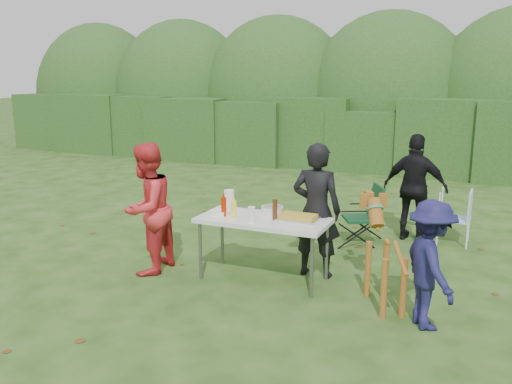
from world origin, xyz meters
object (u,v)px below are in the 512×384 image
at_px(person_cook, 316,210).
at_px(person_red_jacket, 147,209).
at_px(child, 430,265).
at_px(lawn_chair, 454,217).
at_px(camping_chair, 361,215).
at_px(beer_bottle, 275,210).
at_px(ketchup_bottle, 224,207).
at_px(person_black_puffy, 415,188).
at_px(paper_towel_roll, 229,201).
at_px(folding_table, 263,223).
at_px(mustard_bottle, 234,209).
at_px(dog, 386,257).

distance_m(person_cook, person_red_jacket, 2.01).
distance_m(child, lawn_chair, 2.85).
bearing_deg(camping_chair, person_cook, 53.56).
xyz_separation_m(person_red_jacket, beer_bottle, (1.52, 0.31, 0.07)).
relative_size(child, ketchup_bottle, 5.64).
xyz_separation_m(person_black_puffy, paper_towel_roll, (-1.89, -2.14, 0.10)).
distance_m(person_cook, camping_chair, 1.47).
distance_m(folding_table, person_black_puffy, 2.67).
relative_size(ketchup_bottle, beer_bottle, 0.92).
relative_size(folding_table, mustard_bottle, 7.50).
xyz_separation_m(person_cook, person_red_jacket, (-1.89, -0.69, -0.01)).
relative_size(person_cook, person_black_puffy, 1.04).
relative_size(person_black_puffy, child, 1.24).
bearing_deg(mustard_bottle, paper_towel_roll, 126.27).
bearing_deg(person_black_puffy, person_red_jacket, 48.67).
bearing_deg(person_black_puffy, folding_table, 64.13).
relative_size(person_cook, beer_bottle, 6.67).
distance_m(folding_table, ketchup_bottle, 0.50).
bearing_deg(beer_bottle, child, -15.31).
bearing_deg(beer_bottle, person_black_puffy, 61.58).
bearing_deg(child, person_cook, 27.54).
distance_m(dog, camping_chair, 2.09).
bearing_deg(mustard_bottle, camping_chair, 60.64).
bearing_deg(lawn_chair, beer_bottle, 54.82).
bearing_deg(person_black_puffy, child, 105.85).
height_order(person_black_puffy, ketchup_bottle, person_black_puffy).
relative_size(mustard_bottle, paper_towel_roll, 0.77).
bearing_deg(beer_bottle, person_red_jacket, -168.53).
bearing_deg(dog, lawn_chair, -39.31).
height_order(folding_table, person_cook, person_cook).
relative_size(person_cook, ketchup_bottle, 7.28).
height_order(person_cook, person_red_jacket, person_cook).
xyz_separation_m(folding_table, person_cook, (0.52, 0.37, 0.11)).
height_order(folding_table, mustard_bottle, mustard_bottle).
relative_size(person_cook, dog, 1.44).
bearing_deg(child, ketchup_bottle, 49.96).
distance_m(person_cook, lawn_chair, 2.47).
distance_m(lawn_chair, mustard_bottle, 3.37).
bearing_deg(folding_table, dog, -7.39).
xyz_separation_m(lawn_chair, mustard_bottle, (-2.26, -2.46, 0.45)).
height_order(beer_bottle, paper_towel_roll, paper_towel_roll).
distance_m(person_red_jacket, dog, 2.83).
bearing_deg(person_cook, mustard_bottle, 29.04).
relative_size(beer_bottle, paper_towel_roll, 0.92).
bearing_deg(folding_table, beer_bottle, -3.68).
distance_m(person_black_puffy, mustard_bottle, 2.94).
distance_m(child, paper_towel_roll, 2.50).
bearing_deg(mustard_bottle, dog, -2.47).
height_order(dog, mustard_bottle, dog).
distance_m(person_red_jacket, person_black_puffy, 3.79).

